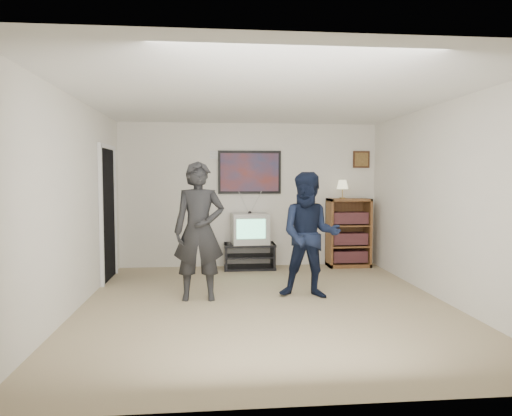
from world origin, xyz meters
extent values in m
cube|color=#8A7857|center=(0.00, 0.00, 0.00)|extent=(4.50, 5.00, 0.01)
cube|color=white|center=(0.00, 0.00, 2.50)|extent=(4.50, 5.00, 0.01)
cube|color=silver|center=(0.00, 2.50, 1.25)|extent=(4.50, 0.01, 2.50)
cube|color=silver|center=(-2.25, 0.00, 1.25)|extent=(0.01, 5.00, 2.50)
cube|color=silver|center=(2.25, 0.00, 1.25)|extent=(0.01, 5.00, 2.50)
cube|color=black|center=(-0.02, 2.23, 0.41)|extent=(0.87, 0.49, 0.04)
cube|color=black|center=(-0.02, 2.23, 0.02)|extent=(0.87, 0.49, 0.04)
cube|color=black|center=(-0.43, 2.23, 0.22)|extent=(0.04, 0.46, 0.43)
cube|color=black|center=(0.38, 2.23, 0.22)|extent=(0.04, 0.46, 0.43)
imported|color=black|center=(-0.82, 0.33, 0.88)|extent=(0.65, 0.43, 1.76)
imported|color=black|center=(0.61, 0.30, 0.82)|extent=(0.92, 0.78, 1.63)
cube|color=white|center=(-0.83, 0.55, 1.26)|extent=(0.05, 0.13, 0.04)
cube|color=white|center=(0.56, 0.52, 1.06)|extent=(0.06, 0.12, 0.03)
cube|color=black|center=(0.00, 2.48, 1.65)|extent=(1.10, 0.03, 0.75)
cube|color=white|center=(-0.55, 2.48, 1.95)|extent=(0.28, 0.02, 0.14)
cube|color=#371A11|center=(2.00, 2.48, 1.88)|extent=(0.30, 0.03, 0.30)
cube|color=black|center=(-2.23, 1.60, 1.00)|extent=(0.03, 0.85, 2.00)
camera|label=1|loc=(-0.64, -5.47, 1.56)|focal=32.00mm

